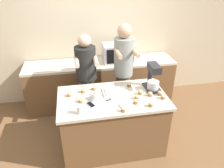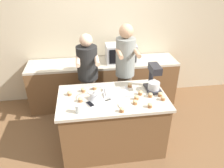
{
  "view_description": "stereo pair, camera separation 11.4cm",
  "coord_description": "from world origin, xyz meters",
  "px_view_note": "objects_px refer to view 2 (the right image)",
  "views": [
    {
      "loc": [
        -0.48,
        -2.52,
        2.51
      ],
      "look_at": [
        0.0,
        0.04,
        1.06
      ],
      "focal_mm": 35.0,
      "sensor_mm": 36.0,
      "label": 1
    },
    {
      "loc": [
        -0.37,
        -2.54,
        2.51
      ],
      "look_at": [
        0.0,
        0.04,
        1.06
      ],
      "focal_mm": 35.0,
      "sensor_mm": 36.0,
      "label": 2
    }
  ],
  "objects_px": {
    "mixing_bowl": "(95,94)",
    "cupcake_12": "(150,95)",
    "drinking_glass": "(78,109)",
    "cupcake_2": "(150,105)",
    "small_plate": "(125,105)",
    "cupcake_4": "(160,94)",
    "cupcake_3": "(122,110)",
    "baking_tray": "(116,92)",
    "cupcake_11": "(140,93)",
    "cupcake_6": "(135,102)",
    "cupcake_8": "(94,87)",
    "cupcake_10": "(130,85)",
    "cell_phone": "(90,104)",
    "person_left": "(88,80)",
    "microwave_oven": "(121,53)",
    "cupcake_1": "(83,90)",
    "cupcake_0": "(69,93)",
    "cupcake_9": "(136,98)",
    "cupcake_5": "(163,98)",
    "knife": "(112,99)",
    "person_right": "(125,73)",
    "stand_mixer": "(154,79)",
    "cupcake_7": "(80,100)"
  },
  "relations": [
    {
      "from": "stand_mixer",
      "to": "cupcake_8",
      "type": "distance_m",
      "value": 0.87
    },
    {
      "from": "person_left",
      "to": "cupcake_9",
      "type": "relative_size",
      "value": 25.49
    },
    {
      "from": "baking_tray",
      "to": "microwave_oven",
      "type": "bearing_deg",
      "value": 76.42
    },
    {
      "from": "mixing_bowl",
      "to": "cupcake_10",
      "type": "bearing_deg",
      "value": 25.96
    },
    {
      "from": "cell_phone",
      "to": "cupcake_8",
      "type": "bearing_deg",
      "value": 77.51
    },
    {
      "from": "knife",
      "to": "cupcake_6",
      "type": "relative_size",
      "value": 3.39
    },
    {
      "from": "cupcake_8",
      "to": "cupcake_12",
      "type": "bearing_deg",
      "value": -22.97
    },
    {
      "from": "cupcake_3",
      "to": "cupcake_5",
      "type": "relative_size",
      "value": 1.0
    },
    {
      "from": "person_left",
      "to": "cupcake_10",
      "type": "xyz_separation_m",
      "value": [
        0.61,
        -0.38,
        0.07
      ]
    },
    {
      "from": "drinking_glass",
      "to": "cupcake_11",
      "type": "xyz_separation_m",
      "value": [
        0.87,
        0.3,
        -0.02
      ]
    },
    {
      "from": "cupcake_8",
      "to": "cupcake_10",
      "type": "relative_size",
      "value": 1.0
    },
    {
      "from": "small_plate",
      "to": "cupcake_10",
      "type": "height_order",
      "value": "cupcake_10"
    },
    {
      "from": "microwave_oven",
      "to": "drinking_glass",
      "type": "relative_size",
      "value": 5.15
    },
    {
      "from": "cupcake_0",
      "to": "cupcake_2",
      "type": "bearing_deg",
      "value": -23.36
    },
    {
      "from": "cupcake_9",
      "to": "cell_phone",
      "type": "bearing_deg",
      "value": -177.17
    },
    {
      "from": "knife",
      "to": "cupcake_3",
      "type": "bearing_deg",
      "value": -74.45
    },
    {
      "from": "cupcake_2",
      "to": "cupcake_5",
      "type": "distance_m",
      "value": 0.27
    },
    {
      "from": "cupcake_11",
      "to": "drinking_glass",
      "type": "bearing_deg",
      "value": -160.8
    },
    {
      "from": "person_right",
      "to": "drinking_glass",
      "type": "relative_size",
      "value": 16.05
    },
    {
      "from": "small_plate",
      "to": "cupcake_1",
      "type": "bearing_deg",
      "value": 140.62
    },
    {
      "from": "mixing_bowl",
      "to": "cupcake_12",
      "type": "height_order",
      "value": "mixing_bowl"
    },
    {
      "from": "drinking_glass",
      "to": "cupcake_2",
      "type": "distance_m",
      "value": 0.91
    },
    {
      "from": "cupcake_6",
      "to": "cupcake_8",
      "type": "relative_size",
      "value": 1.0
    },
    {
      "from": "baking_tray",
      "to": "cupcake_3",
      "type": "height_order",
      "value": "cupcake_3"
    },
    {
      "from": "microwave_oven",
      "to": "cupcake_8",
      "type": "distance_m",
      "value": 1.14
    },
    {
      "from": "microwave_oven",
      "to": "cupcake_12",
      "type": "height_order",
      "value": "microwave_oven"
    },
    {
      "from": "person_left",
      "to": "cupcake_3",
      "type": "bearing_deg",
      "value": -69.2
    },
    {
      "from": "cupcake_10",
      "to": "cupcake_8",
      "type": "bearing_deg",
      "value": 179.83
    },
    {
      "from": "cell_phone",
      "to": "cupcake_7",
      "type": "distance_m",
      "value": 0.16
    },
    {
      "from": "microwave_oven",
      "to": "drinking_glass",
      "type": "xyz_separation_m",
      "value": [
        -0.81,
        -1.52,
        -0.12
      ]
    },
    {
      "from": "cupcake_12",
      "to": "cupcake_4",
      "type": "bearing_deg",
      "value": -1.45
    },
    {
      "from": "small_plate",
      "to": "cupcake_4",
      "type": "height_order",
      "value": "cupcake_4"
    },
    {
      "from": "cupcake_0",
      "to": "cupcake_9",
      "type": "relative_size",
      "value": 1.0
    },
    {
      "from": "cupcake_1",
      "to": "cupcake_10",
      "type": "distance_m",
      "value": 0.7
    },
    {
      "from": "cupcake_3",
      "to": "cupcake_4",
      "type": "height_order",
      "value": "same"
    },
    {
      "from": "knife",
      "to": "cupcake_8",
      "type": "bearing_deg",
      "value": 125.53
    },
    {
      "from": "cupcake_0",
      "to": "cupcake_6",
      "type": "distance_m",
      "value": 0.93
    },
    {
      "from": "cell_phone",
      "to": "cupcake_10",
      "type": "relative_size",
      "value": 2.54
    },
    {
      "from": "person_left",
      "to": "cupcake_2",
      "type": "height_order",
      "value": "person_left"
    },
    {
      "from": "cupcake_3",
      "to": "cupcake_6",
      "type": "xyz_separation_m",
      "value": [
        0.2,
        0.14,
        0.0
      ]
    },
    {
      "from": "baking_tray",
      "to": "cupcake_12",
      "type": "height_order",
      "value": "cupcake_12"
    },
    {
      "from": "cupcake_5",
      "to": "cupcake_6",
      "type": "distance_m",
      "value": 0.4
    },
    {
      "from": "cupcake_3",
      "to": "person_right",
      "type": "bearing_deg",
      "value": 76.7
    },
    {
      "from": "small_plate",
      "to": "stand_mixer",
      "type": "bearing_deg",
      "value": 36.15
    },
    {
      "from": "cupcake_11",
      "to": "cupcake_12",
      "type": "height_order",
      "value": "same"
    },
    {
      "from": "mixing_bowl",
      "to": "small_plate",
      "type": "xyz_separation_m",
      "value": [
        0.37,
        -0.22,
        -0.07
      ]
    },
    {
      "from": "cupcake_8",
      "to": "cell_phone",
      "type": "bearing_deg",
      "value": -102.49
    },
    {
      "from": "microwave_oven",
      "to": "cupcake_9",
      "type": "height_order",
      "value": "microwave_oven"
    },
    {
      "from": "cupcake_1",
      "to": "cupcake_6",
      "type": "distance_m",
      "value": 0.78
    },
    {
      "from": "microwave_oven",
      "to": "cupcake_6",
      "type": "distance_m",
      "value": 1.45
    }
  ]
}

